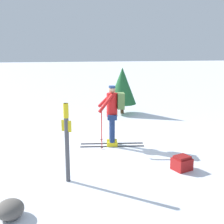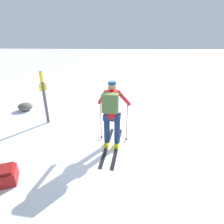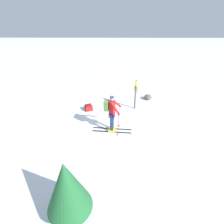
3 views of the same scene
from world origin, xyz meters
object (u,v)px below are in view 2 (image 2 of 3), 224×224
at_px(trail_marker, 44,94).
at_px(dropped_backpack, 7,175).
at_px(skier, 112,112).
at_px(rock_boulder, 25,107).

bearing_deg(trail_marker, dropped_backpack, 94.86).
bearing_deg(skier, trail_marker, -30.59).
height_order(skier, dropped_backpack, skier).
height_order(dropped_backpack, trail_marker, trail_marker).
distance_m(dropped_backpack, trail_marker, 2.79).
height_order(skier, rock_boulder, skier).
distance_m(skier, trail_marker, 2.60).
bearing_deg(skier, dropped_backpack, 33.37).
bearing_deg(skier, rock_boulder, -33.15).
xyz_separation_m(skier, trail_marker, (2.23, -1.32, 0.00)).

